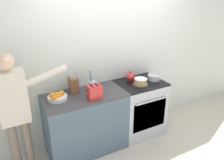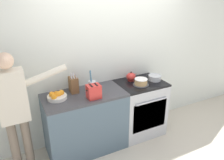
{
  "view_description": "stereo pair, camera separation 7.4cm",
  "coord_description": "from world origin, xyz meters",
  "px_view_note": "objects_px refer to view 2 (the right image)",
  "views": [
    {
      "loc": [
        -1.62,
        -2.31,
        2.3
      ],
      "look_at": [
        -0.24,
        0.27,
        1.08
      ],
      "focal_mm": 35.0,
      "sensor_mm": 36.0,
      "label": 1
    },
    {
      "loc": [
        -1.56,
        -2.34,
        2.3
      ],
      "look_at": [
        -0.24,
        0.27,
        1.08
      ],
      "focal_mm": 35.0,
      "sensor_mm": 36.0,
      "label": 2
    }
  ],
  "objects_px": {
    "toaster": "(94,92)",
    "mixing_bowl": "(155,78)",
    "layer_cake": "(141,82)",
    "fruit_bowl": "(57,96)",
    "stove_range": "(139,108)",
    "tea_kettle": "(131,77)",
    "utensil_crock": "(92,86)",
    "person_baker": "(14,106)",
    "knife_block": "(74,85)"
  },
  "relations": [
    {
      "from": "toaster",
      "to": "mixing_bowl",
      "type": "bearing_deg",
      "value": 6.79
    },
    {
      "from": "layer_cake",
      "to": "toaster",
      "type": "height_order",
      "value": "toaster"
    },
    {
      "from": "fruit_bowl",
      "to": "stove_range",
      "type": "bearing_deg",
      "value": -1.38
    },
    {
      "from": "layer_cake",
      "to": "tea_kettle",
      "type": "height_order",
      "value": "tea_kettle"
    },
    {
      "from": "mixing_bowl",
      "to": "utensil_crock",
      "type": "xyz_separation_m",
      "value": [
        -1.06,
        0.08,
        0.04
      ]
    },
    {
      "from": "person_baker",
      "to": "mixing_bowl",
      "type": "bearing_deg",
      "value": 11.39
    },
    {
      "from": "layer_cake",
      "to": "fruit_bowl",
      "type": "xyz_separation_m",
      "value": [
        -1.27,
        0.11,
        -0.0
      ]
    },
    {
      "from": "stove_range",
      "to": "fruit_bowl",
      "type": "xyz_separation_m",
      "value": [
        -1.33,
        0.03,
        0.51
      ]
    },
    {
      "from": "mixing_bowl",
      "to": "knife_block",
      "type": "bearing_deg",
      "value": 172.59
    },
    {
      "from": "mixing_bowl",
      "to": "person_baker",
      "type": "xyz_separation_m",
      "value": [
        -2.11,
        -0.02,
        0.02
      ]
    },
    {
      "from": "utensil_crock",
      "to": "fruit_bowl",
      "type": "xyz_separation_m",
      "value": [
        -0.52,
        -0.03,
        -0.04
      ]
    },
    {
      "from": "layer_cake",
      "to": "knife_block",
      "type": "bearing_deg",
      "value": 167.42
    },
    {
      "from": "stove_range",
      "to": "toaster",
      "type": "relative_size",
      "value": 4.69
    },
    {
      "from": "tea_kettle",
      "to": "fruit_bowl",
      "type": "height_order",
      "value": "tea_kettle"
    },
    {
      "from": "toaster",
      "to": "fruit_bowl",
      "type": "bearing_deg",
      "value": 157.11
    },
    {
      "from": "fruit_bowl",
      "to": "person_baker",
      "type": "bearing_deg",
      "value": -171.47
    },
    {
      "from": "fruit_bowl",
      "to": "person_baker",
      "type": "height_order",
      "value": "person_baker"
    },
    {
      "from": "tea_kettle",
      "to": "toaster",
      "type": "height_order",
      "value": "toaster"
    },
    {
      "from": "tea_kettle",
      "to": "mixing_bowl",
      "type": "bearing_deg",
      "value": -26.22
    },
    {
      "from": "stove_range",
      "to": "layer_cake",
      "type": "distance_m",
      "value": 0.52
    },
    {
      "from": "stove_range",
      "to": "tea_kettle",
      "type": "xyz_separation_m",
      "value": [
        -0.1,
        0.14,
        0.53
      ]
    },
    {
      "from": "knife_block",
      "to": "person_baker",
      "type": "relative_size",
      "value": 0.19
    },
    {
      "from": "stove_range",
      "to": "tea_kettle",
      "type": "distance_m",
      "value": 0.55
    },
    {
      "from": "fruit_bowl",
      "to": "mixing_bowl",
      "type": "bearing_deg",
      "value": -2.15
    },
    {
      "from": "tea_kettle",
      "to": "knife_block",
      "type": "relative_size",
      "value": 0.59
    },
    {
      "from": "toaster",
      "to": "layer_cake",
      "type": "bearing_deg",
      "value": 5.58
    },
    {
      "from": "tea_kettle",
      "to": "toaster",
      "type": "relative_size",
      "value": 0.95
    },
    {
      "from": "utensil_crock",
      "to": "person_baker",
      "type": "xyz_separation_m",
      "value": [
        -1.05,
        -0.1,
        -0.01
      ]
    },
    {
      "from": "mixing_bowl",
      "to": "layer_cake",
      "type": "bearing_deg",
      "value": -169.99
    },
    {
      "from": "knife_block",
      "to": "toaster",
      "type": "relative_size",
      "value": 1.61
    },
    {
      "from": "utensil_crock",
      "to": "mixing_bowl",
      "type": "bearing_deg",
      "value": -4.58
    },
    {
      "from": "stove_range",
      "to": "toaster",
      "type": "height_order",
      "value": "toaster"
    },
    {
      "from": "mixing_bowl",
      "to": "person_baker",
      "type": "relative_size",
      "value": 0.13
    },
    {
      "from": "mixing_bowl",
      "to": "utensil_crock",
      "type": "bearing_deg",
      "value": 175.42
    },
    {
      "from": "layer_cake",
      "to": "fruit_bowl",
      "type": "relative_size",
      "value": 0.94
    },
    {
      "from": "stove_range",
      "to": "knife_block",
      "type": "relative_size",
      "value": 2.91
    },
    {
      "from": "tea_kettle",
      "to": "utensil_crock",
      "type": "distance_m",
      "value": 0.71
    },
    {
      "from": "stove_range",
      "to": "fruit_bowl",
      "type": "bearing_deg",
      "value": 178.62
    },
    {
      "from": "utensil_crock",
      "to": "person_baker",
      "type": "relative_size",
      "value": 0.19
    },
    {
      "from": "layer_cake",
      "to": "tea_kettle",
      "type": "bearing_deg",
      "value": 100.7
    },
    {
      "from": "knife_block",
      "to": "utensil_crock",
      "type": "height_order",
      "value": "utensil_crock"
    },
    {
      "from": "tea_kettle",
      "to": "toaster",
      "type": "xyz_separation_m",
      "value": [
        -0.77,
        -0.3,
        0.03
      ]
    },
    {
      "from": "stove_range",
      "to": "mixing_bowl",
      "type": "bearing_deg",
      "value": -6.28
    },
    {
      "from": "mixing_bowl",
      "to": "person_baker",
      "type": "height_order",
      "value": "person_baker"
    },
    {
      "from": "knife_block",
      "to": "toaster",
      "type": "bearing_deg",
      "value": -58.63
    },
    {
      "from": "tea_kettle",
      "to": "utensil_crock",
      "type": "xyz_separation_m",
      "value": [
        -0.71,
        -0.09,
        0.02
      ]
    },
    {
      "from": "utensil_crock",
      "to": "toaster",
      "type": "relative_size",
      "value": 1.63
    },
    {
      "from": "fruit_bowl",
      "to": "toaster",
      "type": "xyz_separation_m",
      "value": [
        0.46,
        -0.19,
        0.05
      ]
    },
    {
      "from": "layer_cake",
      "to": "fruit_bowl",
      "type": "distance_m",
      "value": 1.28
    },
    {
      "from": "mixing_bowl",
      "to": "fruit_bowl",
      "type": "bearing_deg",
      "value": 177.85
    }
  ]
}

